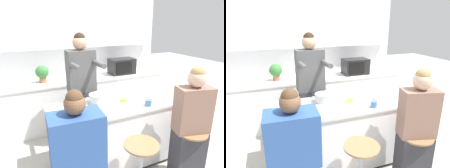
% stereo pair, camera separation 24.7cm
% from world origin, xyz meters
% --- Properties ---
extents(ground_plane, '(16.00, 16.00, 0.00)m').
position_xyz_m(ground_plane, '(0.00, 0.00, 0.00)').
color(ground_plane, '#B2ADA3').
extents(wall_back, '(3.70, 0.22, 2.70)m').
position_xyz_m(wall_back, '(0.00, 1.76, 1.54)').
color(wall_back, white).
rests_on(wall_back, ground_plane).
extents(back_counter, '(3.44, 0.69, 0.90)m').
position_xyz_m(back_counter, '(0.00, 1.43, 0.45)').
color(back_counter, white).
rests_on(back_counter, ground_plane).
extents(kitchen_island, '(1.71, 0.73, 0.91)m').
position_xyz_m(kitchen_island, '(0.00, 0.00, 0.46)').
color(kitchen_island, black).
rests_on(kitchen_island, ground_plane).
extents(bar_stool_center, '(0.38, 0.38, 0.69)m').
position_xyz_m(bar_stool_center, '(0.00, -0.65, 0.39)').
color(bar_stool_center, '#997047').
rests_on(bar_stool_center, ground_plane).
extents(bar_stool_rightmost, '(0.38, 0.38, 0.69)m').
position_xyz_m(bar_stool_rightmost, '(0.68, -0.69, 0.39)').
color(bar_stool_rightmost, '#997047').
rests_on(bar_stool_rightmost, ground_plane).
extents(person_cooking, '(0.43, 0.57, 1.79)m').
position_xyz_m(person_cooking, '(-0.25, 0.61, 0.90)').
color(person_cooking, '#383842').
rests_on(person_cooking, ground_plane).
extents(person_wrapped_blanket, '(0.48, 0.31, 1.42)m').
position_xyz_m(person_wrapped_blanket, '(-0.70, -0.67, 0.67)').
color(person_wrapped_blanket, '#2D5193').
rests_on(person_wrapped_blanket, ground_plane).
extents(person_seated_near, '(0.44, 0.35, 1.48)m').
position_xyz_m(person_seated_near, '(0.68, -0.67, 0.68)').
color(person_seated_near, '#333338').
rests_on(person_seated_near, ground_plane).
extents(cooking_pot, '(0.32, 0.23, 0.12)m').
position_xyz_m(cooking_pot, '(-0.18, 0.13, 0.97)').
color(cooking_pot, '#B7BABC').
rests_on(cooking_pot, kitchen_island).
extents(fruit_bowl, '(0.18, 0.18, 0.07)m').
position_xyz_m(fruit_bowl, '(0.57, -0.04, 0.94)').
color(fruit_bowl, silver).
rests_on(fruit_bowl, kitchen_island).
extents(coffee_cup_near, '(0.12, 0.09, 0.08)m').
position_xyz_m(coffee_cup_near, '(0.36, -0.25, 0.95)').
color(coffee_cup_near, '#4C7099').
rests_on(coffee_cup_near, kitchen_island).
extents(banana_bunch, '(0.15, 0.10, 0.05)m').
position_xyz_m(banana_bunch, '(0.14, 0.02, 0.93)').
color(banana_bunch, yellow).
rests_on(banana_bunch, kitchen_island).
extents(microwave, '(0.51, 0.33, 0.32)m').
position_xyz_m(microwave, '(0.85, 1.38, 1.06)').
color(microwave, black).
rests_on(microwave, back_counter).
extents(potted_plant, '(0.23, 0.23, 0.31)m').
position_xyz_m(potted_plant, '(-0.71, 1.43, 1.07)').
color(potted_plant, '#A86042').
rests_on(potted_plant, back_counter).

